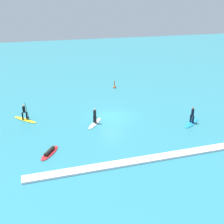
# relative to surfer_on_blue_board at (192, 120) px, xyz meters

# --- Properties ---
(ground_plane) EXTENTS (120.00, 120.00, 0.00)m
(ground_plane) POSITION_rel_surfer_on_blue_board_xyz_m (-7.44, 4.20, -0.39)
(ground_plane) COLOR teal
(ground_plane) RESTS_ON ground
(surfer_on_blue_board) EXTENTS (2.83, 2.40, 1.81)m
(surfer_on_blue_board) POSITION_rel_surfer_on_blue_board_xyz_m (0.00, 0.00, 0.00)
(surfer_on_blue_board) COLOR #1E8CD1
(surfer_on_blue_board) RESTS_ON ground_plane
(surfer_on_yellow_board) EXTENTS (2.61, 2.83, 2.04)m
(surfer_on_yellow_board) POSITION_rel_surfer_on_blue_board_xyz_m (-16.69, 5.83, 0.00)
(surfer_on_yellow_board) COLOR yellow
(surfer_on_yellow_board) RESTS_ON ground_plane
(surfer_on_red_board) EXTENTS (2.06, 2.55, 0.40)m
(surfer_on_red_board) POSITION_rel_surfer_on_blue_board_xyz_m (-14.80, -1.97, -0.26)
(surfer_on_red_board) COLOR red
(surfer_on_red_board) RESTS_ON ground_plane
(surfer_on_white_board) EXTENTS (2.22, 2.73, 1.69)m
(surfer_on_white_board) POSITION_rel_surfer_on_blue_board_xyz_m (-9.71, 2.82, 0.05)
(surfer_on_white_board) COLOR white
(surfer_on_white_board) RESTS_ON ground_plane
(marker_buoy) EXTENTS (0.40, 0.40, 1.15)m
(marker_buoy) POSITION_rel_surfer_on_blue_board_xyz_m (-4.10, 14.05, -0.20)
(marker_buoy) COLOR #E55119
(marker_buoy) RESTS_ON ground_plane
(wave_crest) EXTENTS (19.32, 0.90, 0.18)m
(wave_crest) POSITION_rel_surfer_on_blue_board_xyz_m (-7.44, -5.33, -0.30)
(wave_crest) COLOR white
(wave_crest) RESTS_ON ground_plane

